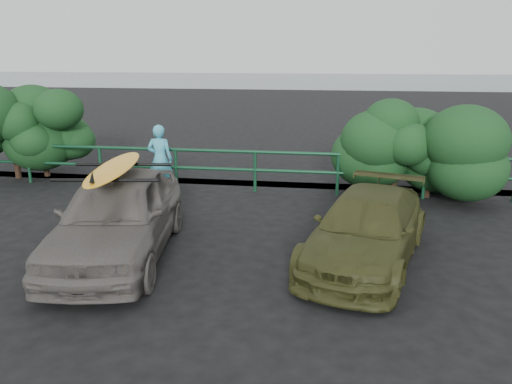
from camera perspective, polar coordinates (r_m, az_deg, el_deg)
ground at (r=8.01m, az=-12.83°, el=-9.26°), size 80.00×80.00×0.00m
ocean at (r=66.87m, az=6.28°, el=12.73°), size 200.00×200.00×0.00m
guardrail at (r=12.38m, az=-4.70°, el=2.53°), size 14.00×0.08×1.04m
shrub_left at (r=14.47m, az=-23.34°, el=5.81°), size 3.20×2.40×2.33m
shrub_right at (r=12.64m, az=18.54°, el=4.50°), size 3.20×2.40×2.10m
sedan at (r=8.59m, az=-15.50°, el=-2.58°), size 2.26×4.39×1.43m
olive_vehicle at (r=8.31m, az=12.55°, el=-4.13°), size 2.56×4.13×1.12m
man at (r=12.28m, az=-10.91°, el=3.71°), size 0.62×0.41×1.67m
roof_rack at (r=8.40m, az=-15.87°, el=2.23°), size 1.79×1.37×0.05m
surfboard at (r=8.38m, az=-15.90°, el=2.67°), size 0.90×2.66×0.08m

